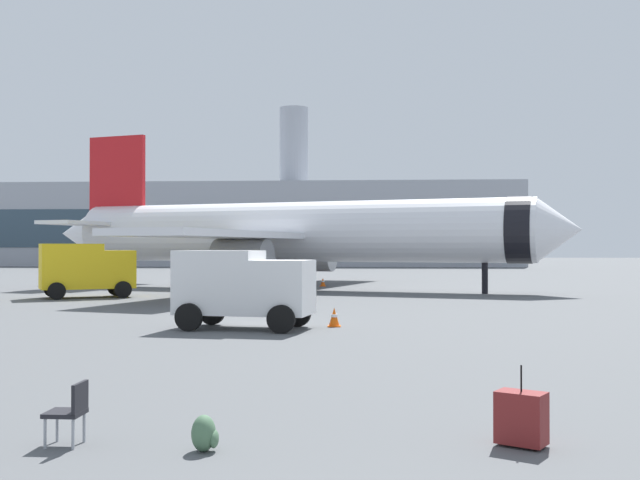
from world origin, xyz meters
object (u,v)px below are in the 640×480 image
safety_cone_near (334,317)px  safety_cone_mid (323,282)px  cargo_van (243,285)px  rolling_suitcase (521,418)px  gate_chair (70,409)px  airplane_at_gate (291,232)px  service_truck (86,268)px  traveller_backpack (205,434)px

safety_cone_near → safety_cone_mid: bearing=94.3°
safety_cone_near → safety_cone_mid: 26.81m
cargo_van → safety_cone_mid: (0.99, 27.63, -1.15)m
rolling_suitcase → gate_chair: rolling_suitcase is taller
cargo_van → airplane_at_gate: bearing=91.9°
service_truck → rolling_suitcase: (17.22, -29.46, -1.22)m
service_truck → safety_cone_mid: (11.99, 12.64, -1.31)m
gate_chair → safety_cone_near: bearing=79.6°
safety_cone_mid → rolling_suitcase: (5.23, -42.10, 0.09)m
service_truck → gate_chair: 31.83m
safety_cone_near → safety_cone_mid: (-2.00, 26.74, -0.02)m
service_truck → traveller_backpack: size_ratio=10.98×
safety_cone_mid → safety_cone_near: bearing=-85.7°
cargo_van → traveller_backpack: (2.00, -14.99, -1.22)m
safety_cone_mid → rolling_suitcase: 42.42m
service_truck → gate_chair: bearing=-69.5°
safety_cone_near → traveller_backpack: 15.91m
safety_cone_near → traveller_backpack: size_ratio=1.36×
safety_cone_near → gate_chair: 15.97m
safety_cone_mid → traveller_backpack: (1.01, -42.62, -0.07)m
safety_cone_mid → traveller_backpack: 42.63m
safety_cone_mid → gate_chair: gate_chair is taller
service_truck → safety_cone_near: bearing=-45.2°
cargo_van → rolling_suitcase: size_ratio=4.23×
airplane_at_gate → rolling_suitcase: bearing=-79.5°
traveller_backpack → service_truck: bearing=113.5°
rolling_suitcase → safety_cone_mid: bearing=97.1°
airplane_at_gate → cargo_van: bearing=-88.1°
safety_cone_mid → service_truck: bearing=-133.5°
safety_cone_mid → rolling_suitcase: size_ratio=0.55×
service_truck → traveller_backpack: (13.00, -29.97, -1.37)m
gate_chair → rolling_suitcase: bearing=3.3°
service_truck → cargo_van: bearing=-53.7°
gate_chair → cargo_van: bearing=90.5°
safety_cone_mid → traveller_backpack: bearing=-88.6°
safety_cone_near → airplane_at_gate: bearing=99.5°
service_truck → safety_cone_mid: 17.47m
airplane_at_gate → gate_chair: bearing=-88.7°
safety_cone_mid → rolling_suitcase: rolling_suitcase is taller
service_truck → airplane_at_gate: bearing=39.5°
airplane_at_gate → traveller_backpack: airplane_at_gate is taller
cargo_van → safety_cone_near: (2.99, 0.89, -1.13)m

